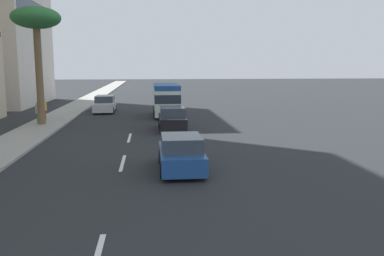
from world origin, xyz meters
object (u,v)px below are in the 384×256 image
car_lead (172,119)px  car_second (181,154)px  pedestrian_mid_block (45,109)px  minibus_fourth (166,99)px  pedestrian_near_lamp (38,112)px  car_third (105,104)px  palm_tree (36,23)px

car_lead → car_second: car_lead is taller
car_second → pedestrian_mid_block: pedestrian_mid_block is taller
car_second → minibus_fourth: (19.22, -0.16, 0.84)m
pedestrian_mid_block → pedestrian_near_lamp: bearing=35.2°
car_second → car_third: size_ratio=0.87×
car_second → minibus_fourth: 19.24m
car_lead → car_second: (-11.22, 0.24, -0.04)m
car_third → palm_tree: size_ratio=0.55×
minibus_fourth → palm_tree: bearing=117.1°
minibus_fourth → pedestrian_mid_block: bearing=107.4°
car_lead → minibus_fourth: 8.04m
car_lead → car_third: (11.95, 6.00, -0.02)m
car_second → minibus_fourth: size_ratio=0.68×
pedestrian_near_lamp → palm_tree: (-0.40, -0.38, 6.65)m
pedestrian_mid_block → car_third: bearing=-169.0°
car_second → palm_tree: size_ratio=0.48×
car_second → car_third: bearing=14.0°
car_second → minibus_fourth: minibus_fourth is taller
pedestrian_mid_block → palm_tree: bearing=47.9°
pedestrian_near_lamp → palm_tree: 6.67m
palm_tree → pedestrian_mid_block: bearing=7.1°
minibus_fourth → palm_tree: palm_tree is taller
car_lead → pedestrian_near_lamp: size_ratio=2.63×
pedestrian_near_lamp → pedestrian_mid_block: pedestrian_mid_block is taller
car_third → minibus_fourth: bearing=56.3°
car_lead → pedestrian_mid_block: pedestrian_mid_block is taller
pedestrian_near_lamp → car_second: bearing=98.5°
car_lead → car_second: 11.22m
minibus_fourth → car_lead: bearing=-179.5°
car_second → pedestrian_near_lamp: bearing=34.2°
minibus_fourth → palm_tree: (-4.98, 9.74, 6.10)m
car_second → pedestrian_mid_block: (16.10, 9.81, 0.32)m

